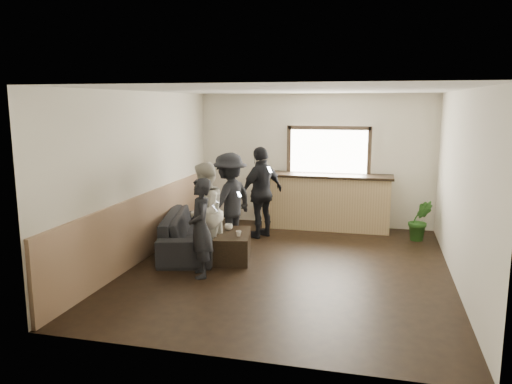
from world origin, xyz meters
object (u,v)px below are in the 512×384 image
(cup_b, at_px, (239,234))
(person_a, at_px, (201,228))
(coffee_table, at_px, (233,246))
(person_b, at_px, (204,213))
(bar_counter, at_px, (326,198))
(person_c, at_px, (229,200))
(person_d, at_px, (262,192))
(sofa, at_px, (191,232))
(cup_a, at_px, (229,227))
(potted_plant, at_px, (420,220))

(cup_b, distance_m, person_a, 0.90)
(coffee_table, xyz_separation_m, person_b, (-0.41, -0.24, 0.61))
(bar_counter, distance_m, person_b, 3.21)
(person_c, bearing_deg, person_a, 23.09)
(person_d, bearing_deg, coffee_table, 27.60)
(coffee_table, height_order, person_d, person_d)
(sofa, height_order, person_b, person_b)
(cup_b, relative_size, person_a, 0.06)
(person_d, bearing_deg, person_a, 24.60)
(cup_a, xyz_separation_m, potted_plant, (3.27, 1.76, -0.10))
(sofa, bearing_deg, bar_counter, -59.76)
(bar_counter, relative_size, person_d, 1.52)
(person_b, bearing_deg, cup_a, 149.75)
(person_a, height_order, person_d, person_d)
(bar_counter, bearing_deg, cup_b, -113.49)
(person_a, xyz_separation_m, person_d, (0.37, 2.43, 0.13))
(person_c, bearing_deg, cup_b, 47.52)
(bar_counter, bearing_deg, person_c, -131.23)
(cup_b, xyz_separation_m, potted_plant, (3.00, 2.11, -0.09))
(cup_a, bearing_deg, coffee_table, -54.36)
(sofa, distance_m, potted_plant, 4.34)
(cup_a, relative_size, potted_plant, 0.17)
(cup_a, relative_size, person_b, 0.08)
(person_b, bearing_deg, person_a, 19.97)
(person_a, xyz_separation_m, person_c, (-0.04, 1.63, 0.11))
(bar_counter, xyz_separation_m, person_d, (-1.15, -0.98, 0.25))
(sofa, xyz_separation_m, cup_a, (0.74, -0.12, 0.17))
(sofa, distance_m, person_a, 1.46)
(person_a, relative_size, person_c, 0.88)
(coffee_table, height_order, person_b, person_b)
(bar_counter, distance_m, cup_b, 2.88)
(bar_counter, relative_size, person_a, 1.78)
(sofa, xyz_separation_m, potted_plant, (4.01, 1.64, 0.06))
(cup_b, bearing_deg, coffee_table, 131.32)
(bar_counter, relative_size, person_b, 1.63)
(potted_plant, bearing_deg, coffee_table, -148.38)
(cup_a, height_order, person_d, person_d)
(bar_counter, height_order, person_d, bar_counter)
(person_d, bearing_deg, sofa, -7.06)
(person_a, relative_size, person_b, 0.91)
(bar_counter, bearing_deg, coffee_table, -117.75)
(potted_plant, xyz_separation_m, person_b, (-3.56, -2.17, 0.43))
(potted_plant, bearing_deg, person_c, -159.82)
(potted_plant, distance_m, person_c, 3.67)
(person_b, relative_size, person_d, 0.93)
(person_b, xyz_separation_m, person_d, (0.56, 1.73, 0.06))
(coffee_table, bearing_deg, person_d, 84.40)
(coffee_table, bearing_deg, sofa, 160.92)
(person_b, height_order, person_c, person_c)
(coffee_table, height_order, cup_a, cup_a)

